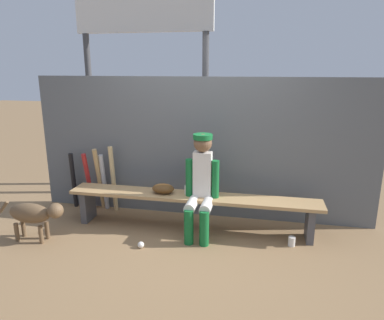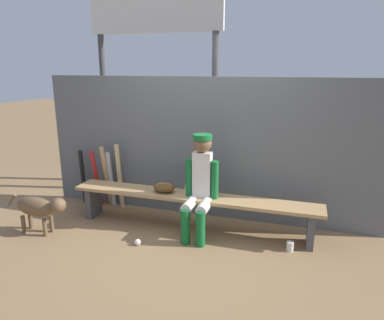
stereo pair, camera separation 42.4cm
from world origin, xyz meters
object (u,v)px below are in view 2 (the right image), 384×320
Objects in this scene: dugout_bench at (192,202)px; baseball at (138,242)px; bat_aluminum_black at (83,177)px; scoreboard at (159,31)px; cup_on_ground at (290,246)px; dog at (39,207)px; bat_wood_tan at (107,176)px; cup_on_bench at (188,190)px; baseball_glove at (164,188)px; bat_aluminum_silver at (111,180)px; bat_aluminum_red at (97,178)px; bat_wood_natural at (120,177)px; player_seated at (200,183)px.

dugout_bench reaches higher than baseball.
scoreboard is at bearing 51.56° from bat_aluminum_black.
cup_on_ground is 0.13× the size of dog.
cup_on_bench is (1.35, -0.32, 0.05)m from bat_wood_tan.
baseball_glove is 1.10m from bat_wood_tan.
baseball_glove is 0.33× the size of dog.
bat_wood_tan is (-0.06, -0.01, 0.05)m from bat_aluminum_silver.
bat_aluminum_red is 0.27m from bat_aluminum_black.
baseball_glove is 2.55× the size of cup_on_ground.
baseball_glove is 0.33× the size of bat_aluminum_red.
bat_wood_tan is 8.40× the size of cup_on_bench.
baseball_glove is 0.30× the size of bat_wood_tan.
bat_aluminum_black reaches higher than dog.
cup_on_bench reaches higher than dugout_bench.
cup_on_bench is (0.41, 0.62, 0.47)m from baseball.
dugout_bench is 1.25m from bat_wood_natural.
baseball is at bearing -141.19° from player_seated.
bat_aluminum_silver is 2.39m from scoreboard.
baseball_glove is (-0.37, 0.00, 0.15)m from dugout_bench.
player_seated is 0.53m from baseball_glove.
cup_on_bench is (1.29, -0.34, 0.10)m from bat_aluminum_silver.
bat_wood_tan is 0.15m from bat_aluminum_red.
dugout_bench is 0.16m from cup_on_bench.
player_seated is 1.30× the size of bat_wood_natural.
scoreboard reaches higher than bat_wood_natural.
bat_wood_natural is (-0.82, 0.35, -0.04)m from baseball_glove.
bat_wood_tan reaches higher than cup_on_ground.
dugout_bench reaches higher than cup_on_ground.
dog is (-1.27, -0.07, 0.30)m from baseball.
cup_on_bench is 1.83m from dog.
dugout_bench is 28.52× the size of cup_on_ground.
bat_wood_natural is 0.22m from bat_wood_tan.
bat_wood_natural is 1.11× the size of bat_aluminum_red.
bat_aluminum_black is (-0.63, 0.02, -0.07)m from bat_wood_natural.
baseball is 0.09× the size of dog.
player_seated is 1.33× the size of bat_wood_tan.
bat_wood_tan is 1.08× the size of bat_aluminum_red.
bat_aluminum_red is (-1.55, 0.31, 0.06)m from dugout_bench.
scoreboard is at bearing 68.31° from bat_wood_tan.
scoreboard reaches higher than player_seated.
bat_wood_tan is at bearing 178.26° from bat_wood_natural.
bat_aluminum_red reaches higher than cup_on_bench.
bat_wood_tan is at bearing 166.54° from cup_on_bench.
dog is at bearing -85.73° from bat_aluminum_black.
bat_wood_tan is (-1.04, 0.35, -0.06)m from baseball_glove.
dugout_bench is at bearing 140.75° from player_seated.
baseball_glove is 0.77m from baseball.
player_seated is at bearing 175.35° from cup_on_ground.
baseball is at bearing -128.60° from dugout_bench.
dog is at bearing -101.04° from bat_aluminum_red.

